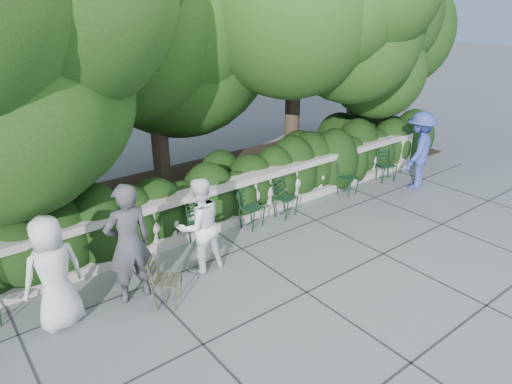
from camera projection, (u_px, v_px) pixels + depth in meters
ground at (289, 258)px, 8.52m from camera, size 90.00×90.00×0.00m
balustrade at (233, 203)px, 9.63m from camera, size 12.00×0.44×1.00m
shrub_hedge at (204, 205)px, 10.70m from camera, size 15.00×2.60×1.70m
tree_canopy at (218, 24)px, 9.67m from camera, size 15.04×6.52×6.78m
chair_b at (206, 246)px, 8.93m from camera, size 0.46×0.50×0.84m
chair_c at (257, 229)px, 9.59m from camera, size 0.56×0.58×0.84m
chair_d at (352, 196)px, 11.19m from camera, size 0.51×0.54×0.84m
chair_e at (290, 218)px, 10.06m from camera, size 0.54×0.57×0.84m
chair_f at (388, 183)px, 11.97m from camera, size 0.58×0.60×0.84m
chair_weathered at (178, 304)px, 7.24m from camera, size 0.65×0.65×0.84m
person_businessman at (53, 273)px, 6.47m from camera, size 0.93×0.68×1.75m
person_woman_grey at (129, 243)px, 7.01m from camera, size 0.74×0.50×1.98m
person_casual_man at (199, 226)px, 7.84m from camera, size 0.85×0.66×1.73m
person_older_blue at (419, 150)px, 11.34m from camera, size 1.42×1.07×1.96m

